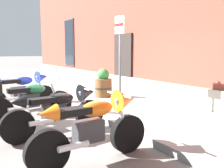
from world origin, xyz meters
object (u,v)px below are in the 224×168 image
parking_sign (120,49)px  barrel_planter (103,85)px  motorcycle_blue_sport (24,89)px  motorcycle_black_sport (60,108)px  motorcycle_orange_sport (96,124)px  motorcycle_green_touring (26,99)px

parking_sign → barrel_planter: bearing=162.5°
motorcycle_blue_sport → barrel_planter: 2.50m
motorcycle_black_sport → motorcycle_orange_sport: size_ratio=1.07×
motorcycle_green_touring → parking_sign: size_ratio=0.88×
motorcycle_green_touring → motorcycle_black_sport: size_ratio=1.00×
parking_sign → motorcycle_blue_sport: bearing=-138.0°
motorcycle_black_sport → motorcycle_orange_sport: 1.41m
motorcycle_orange_sport → parking_sign: size_ratio=0.82×
motorcycle_green_touring → parking_sign: 2.57m
motorcycle_blue_sport → motorcycle_green_touring: 1.51m
parking_sign → barrel_planter: (-1.80, 0.57, -1.16)m
barrel_planter → motorcycle_blue_sport: bearing=-97.5°
motorcycle_black_sport → barrel_planter: barrel_planter is taller
motorcycle_green_touring → motorcycle_orange_sport: size_ratio=1.07×
motorcycle_green_touring → barrel_planter: bearing=112.6°
motorcycle_orange_sport → barrel_planter: bearing=148.1°
motorcycle_blue_sport → motorcycle_orange_sport: 4.19m
motorcycle_black_sport → motorcycle_blue_sport: bearing=-179.0°
motorcycle_orange_sport → barrel_planter: size_ratio=2.13×
motorcycle_blue_sport → barrel_planter: (0.32, 2.48, -0.03)m
motorcycle_blue_sport → motorcycle_orange_sport: motorcycle_orange_sport is taller
motorcycle_green_touring → motorcycle_black_sport: 1.35m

